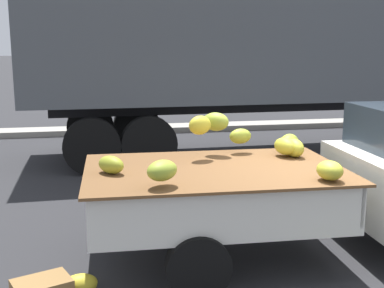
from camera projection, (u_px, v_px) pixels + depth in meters
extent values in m
plane|color=#28282B|center=(327.00, 256.00, 5.85)|extent=(220.00, 220.00, 0.00)
cube|color=gray|center=(189.00, 128.00, 14.37)|extent=(80.00, 0.80, 0.16)
cube|color=silver|center=(214.00, 212.00, 5.63)|extent=(2.76, 1.78, 0.08)
cube|color=silver|center=(201.00, 171.00, 6.38)|extent=(2.71, 0.12, 0.44)
cube|color=silver|center=(232.00, 214.00, 4.78)|extent=(2.71, 0.12, 0.44)
cube|color=silver|center=(327.00, 184.00, 5.79)|extent=(0.10, 1.71, 0.44)
cube|color=silver|center=(92.00, 195.00, 5.37)|extent=(0.10, 1.71, 0.44)
cube|color=#B21914|center=(201.00, 173.00, 6.42)|extent=(2.61, 0.08, 0.07)
cube|color=brown|center=(214.00, 169.00, 5.54)|extent=(2.88, 1.90, 0.03)
ellipsoid|color=#96A932|center=(162.00, 170.00, 4.75)|extent=(0.42, 0.41, 0.20)
ellipsoid|color=gold|center=(200.00, 125.00, 5.88)|extent=(0.35, 0.30, 0.22)
ellipsoid|color=#9AA22A|center=(111.00, 165.00, 5.27)|extent=(0.36, 0.39, 0.19)
ellipsoid|color=#9AA72F|center=(240.00, 136.00, 6.25)|extent=(0.32, 0.25, 0.19)
ellipsoid|color=#91A02C|center=(289.00, 143.00, 6.35)|extent=(0.40, 0.44, 0.24)
ellipsoid|color=gold|center=(294.00, 148.00, 6.06)|extent=(0.22, 0.35, 0.22)
ellipsoid|color=#97A932|center=(216.00, 122.00, 6.12)|extent=(0.40, 0.38, 0.23)
ellipsoid|color=gold|center=(330.00, 170.00, 4.99)|extent=(0.26, 0.31, 0.19)
ellipsoid|color=gold|center=(285.00, 146.00, 6.05)|extent=(0.28, 0.38, 0.20)
cylinder|color=black|center=(176.00, 211.00, 6.43)|extent=(0.65, 0.22, 0.64)
cylinder|color=black|center=(198.00, 267.00, 4.83)|extent=(0.65, 0.22, 0.64)
cube|color=#4C5156|center=(302.00, 36.00, 11.14)|extent=(12.05, 2.75, 2.70)
cube|color=black|center=(299.00, 103.00, 11.43)|extent=(11.05, 0.63, 0.30)
cylinder|color=black|center=(137.00, 125.00, 11.97)|extent=(1.09, 0.32, 1.08)
cylinder|color=black|center=(149.00, 144.00, 9.66)|extent=(1.09, 0.32, 1.08)
cylinder|color=black|center=(90.00, 126.00, 11.75)|extent=(1.09, 0.32, 1.08)
cylinder|color=black|center=(92.00, 146.00, 9.44)|extent=(1.09, 0.32, 1.08)
ellipsoid|color=yellow|center=(80.00, 284.00, 4.94)|extent=(0.39, 0.29, 0.21)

